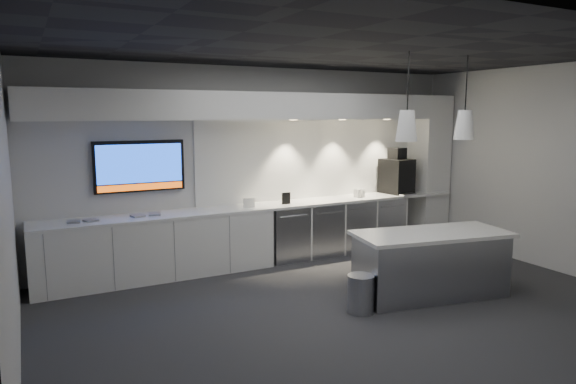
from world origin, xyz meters
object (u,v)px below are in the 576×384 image
wall_tv (140,166)px  coffee_machine (397,174)px  bin (361,294)px  island (430,264)px

wall_tv → coffee_machine: (4.37, -0.25, -0.33)m
bin → coffee_machine: bearing=44.4°
wall_tv → bin: bearing=-53.8°
bin → coffee_machine: 3.57m
bin → wall_tv: bearing=126.2°
island → bin: size_ratio=4.67×
island → coffee_machine: size_ratio=2.58×
island → coffee_machine: bearing=70.5°
wall_tv → island: bearing=-40.5°
bin → coffee_machine: (2.44, 2.39, 1.01)m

